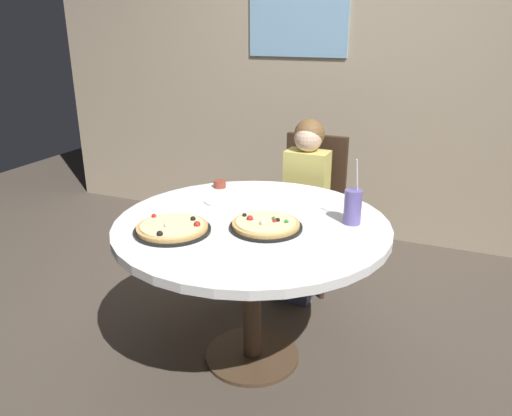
% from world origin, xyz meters
% --- Properties ---
extents(ground_plane, '(8.00, 8.00, 0.00)m').
position_xyz_m(ground_plane, '(0.00, 0.00, 0.00)').
color(ground_plane, '#4C4238').
extents(wall_with_window, '(5.20, 0.14, 2.90)m').
position_xyz_m(wall_with_window, '(-0.00, 1.86, 1.45)').
color(wall_with_window, tan).
rests_on(wall_with_window, ground_plane).
extents(dining_table, '(1.28, 1.28, 0.75)m').
position_xyz_m(dining_table, '(0.00, 0.00, 0.66)').
color(dining_table, white).
rests_on(dining_table, ground_plane).
extents(chair_wooden, '(0.41, 0.41, 0.95)m').
position_xyz_m(chair_wooden, '(0.00, 0.97, 0.53)').
color(chair_wooden, '#382619').
rests_on(chair_wooden, ground_plane).
extents(diner_child, '(0.26, 0.41, 1.08)m').
position_xyz_m(diner_child, '(-0.00, 0.79, 0.48)').
color(diner_child, '#3F4766').
rests_on(diner_child, ground_plane).
extents(pizza_veggie, '(0.33, 0.33, 0.05)m').
position_xyz_m(pizza_veggie, '(0.09, -0.05, 0.77)').
color(pizza_veggie, black).
rests_on(pizza_veggie, dining_table).
extents(pizza_cheese, '(0.34, 0.34, 0.05)m').
position_xyz_m(pizza_cheese, '(-0.28, -0.24, 0.77)').
color(pizza_cheese, black).
rests_on(pizza_cheese, dining_table).
extents(soda_cup, '(0.08, 0.08, 0.31)m').
position_xyz_m(soda_cup, '(0.43, 0.16, 0.83)').
color(soda_cup, '#6659A5').
rests_on(soda_cup, dining_table).
extents(sauce_bowl, '(0.07, 0.07, 0.04)m').
position_xyz_m(sauce_bowl, '(-0.37, 0.40, 0.77)').
color(sauce_bowl, brown).
rests_on(sauce_bowl, dining_table).
extents(plate_small, '(0.18, 0.18, 0.01)m').
position_xyz_m(plate_small, '(-0.25, 0.19, 0.76)').
color(plate_small, white).
rests_on(plate_small, dining_table).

